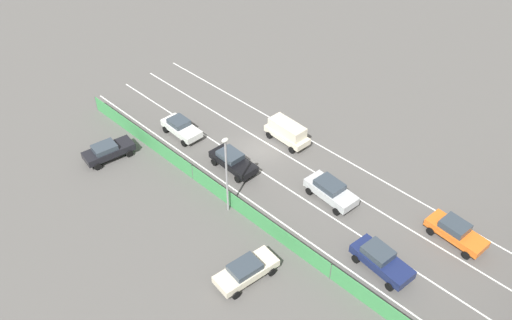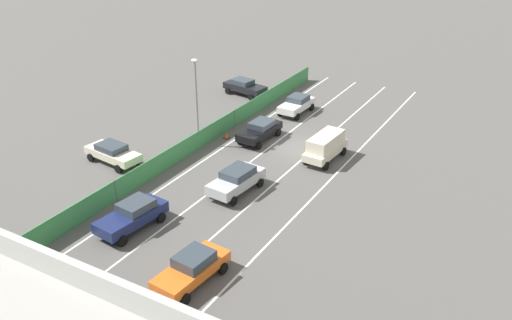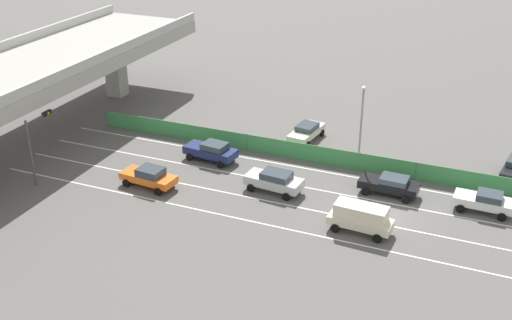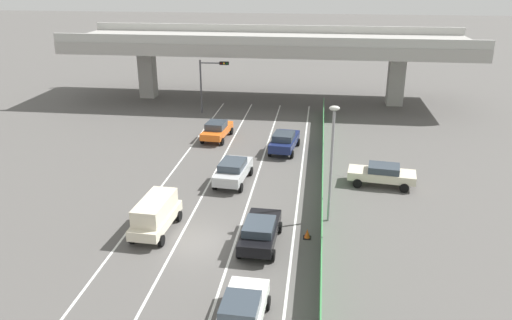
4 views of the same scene
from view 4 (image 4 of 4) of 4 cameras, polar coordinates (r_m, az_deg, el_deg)
ground_plane at (r=28.56m, az=-5.71°, el=-9.37°), size 300.00×300.00×0.00m
lane_line_left_edge at (r=35.15m, az=-11.13°, el=-3.60°), size 0.14×48.53×0.01m
lane_line_mid_left at (r=34.30m, az=-6.02°, el=-3.93°), size 0.14×48.53×0.01m
lane_line_mid_right at (r=33.74m, az=-0.70°, el=-4.25°), size 0.14×48.53×0.01m
lane_line_right_edge at (r=33.48m, az=4.76°, el=-4.53°), size 0.14×48.53×0.01m
elevated_overpass at (r=57.38m, az=1.40°, el=12.81°), size 44.29×11.30×7.92m
green_fence at (r=33.15m, az=7.49°, el=-3.49°), size 0.10×44.63×1.51m
car_sedan_silver at (r=35.72m, az=-2.60°, el=-1.15°), size 2.38×4.65×1.68m
car_hatchback_white at (r=22.07m, az=-1.62°, el=-16.73°), size 2.10×4.27×1.59m
car_taxi_orange at (r=44.99m, az=-4.44°, el=3.45°), size 2.33×4.65×1.63m
car_sedan_black at (r=27.84m, az=0.46°, el=-8.03°), size 2.16×4.59×1.55m
car_sedan_navy at (r=41.89m, az=3.22°, el=2.20°), size 2.46×4.77×1.68m
car_van_cream at (r=29.64m, az=-11.29°, el=-5.93°), size 2.13×4.49×2.05m
parked_sedan_cream at (r=36.37m, az=14.05°, el=-1.52°), size 4.80×2.46×1.51m
traffic_light at (r=52.74m, az=-5.21°, el=9.41°), size 3.07×0.43×5.55m
street_lamp at (r=29.39m, az=8.57°, el=0.77°), size 0.60×0.36×7.16m
traffic_cone at (r=28.99m, az=5.81°, el=-8.31°), size 0.47×0.47×0.55m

